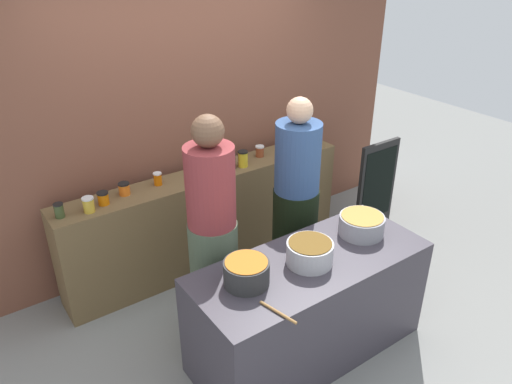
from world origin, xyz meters
TOP-DOWN VIEW (x-y plane):
  - ground at (0.00, 0.00)m, footprint 12.00×12.00m
  - storefront_wall at (0.00, 1.45)m, footprint 4.80×0.12m
  - display_shelf at (0.00, 1.10)m, footprint 2.70×0.36m
  - prep_table at (0.00, -0.30)m, footprint 1.70×0.70m
  - preserve_jar_0 at (-1.26, 1.07)m, footprint 0.07×0.07m
  - preserve_jar_1 at (-1.05, 1.03)m, footprint 0.09×0.09m
  - preserve_jar_2 at (-0.92, 1.08)m, footprint 0.09×0.09m
  - preserve_jar_3 at (-0.73, 1.14)m, footprint 0.09×0.09m
  - preserve_jar_4 at (-0.44, 1.14)m, footprint 0.07×0.07m
  - preserve_jar_5 at (0.24, 1.06)m, footprint 0.07×0.07m
  - preserve_jar_6 at (0.34, 1.04)m, footprint 0.09×0.09m
  - preserve_jar_7 at (0.60, 1.14)m, footprint 0.08×0.08m
  - preserve_jar_8 at (0.94, 1.08)m, footprint 0.07×0.07m
  - preserve_jar_9 at (1.07, 1.04)m, footprint 0.07×0.07m
  - preserve_jar_10 at (1.24, 1.13)m, footprint 0.07×0.07m
  - cooking_pot_left at (-0.49, -0.25)m, footprint 0.29×0.29m
  - cooking_pot_center at (-0.03, -0.31)m, footprint 0.31×0.31m
  - cooking_pot_right at (0.52, -0.25)m, footprint 0.33×0.33m
  - wooden_spoon at (-0.50, -0.59)m, footprint 0.08×0.27m
  - cook_with_tongs at (-0.42, 0.29)m, footprint 0.36×0.36m
  - cook_in_cap at (0.42, 0.38)m, footprint 0.38×0.38m
  - chalkboard_sign at (1.66, 0.60)m, footprint 0.49×0.05m

SIDE VIEW (x-z plane):
  - ground at x=0.00m, z-range 0.00..0.00m
  - prep_table at x=0.00m, z-range 0.00..0.81m
  - display_shelf at x=0.00m, z-range 0.00..0.91m
  - chalkboard_sign at x=1.66m, z-range 0.01..0.99m
  - cook_in_cap at x=0.42m, z-range -0.08..1.62m
  - cook_with_tongs at x=-0.42m, z-range -0.08..1.68m
  - wooden_spoon at x=-0.50m, z-range 0.81..0.82m
  - cooking_pot_right at x=0.52m, z-range 0.80..0.95m
  - cooking_pot_center at x=-0.03m, z-range 0.80..0.96m
  - cooking_pot_left at x=-0.49m, z-range 0.80..0.97m
  - preserve_jar_3 at x=-0.73m, z-range 0.91..1.01m
  - preserve_jar_2 at x=-0.92m, z-range 0.91..1.01m
  - preserve_jar_7 at x=0.60m, z-range 0.91..1.02m
  - preserve_jar_4 at x=-0.44m, z-range 0.91..1.02m
  - preserve_jar_0 at x=-1.26m, z-range 0.91..1.02m
  - preserve_jar_8 at x=0.94m, z-range 0.91..1.02m
  - preserve_jar_1 at x=-1.05m, z-range 0.91..1.03m
  - preserve_jar_9 at x=1.07m, z-range 0.91..1.04m
  - preserve_jar_10 at x=1.24m, z-range 0.91..1.04m
  - preserve_jar_5 at x=0.24m, z-range 0.91..1.05m
  - preserve_jar_6 at x=0.34m, z-range 0.91..1.06m
  - storefront_wall at x=0.00m, z-range 0.00..3.00m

